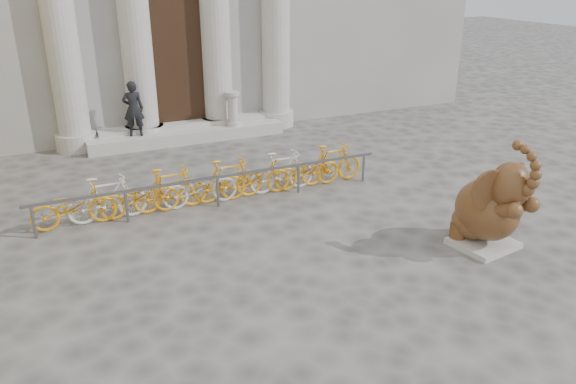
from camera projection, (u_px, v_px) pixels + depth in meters
name	position (u px, v px, depth m)	size (l,w,h in m)	color
ground	(334.00, 285.00, 9.53)	(80.00, 80.00, 0.00)	#474442
entrance_steps	(187.00, 134.00, 17.38)	(6.00, 1.20, 0.36)	#A8A59E
elephant_statue	(490.00, 208.00, 10.55)	(1.47, 1.71, 2.22)	#A8A59E
bike_rack	(213.00, 182.00, 12.67)	(8.00, 0.53, 1.00)	slate
pedestrian	(133.00, 109.00, 16.27)	(0.59, 0.39, 1.62)	black
balustrade_post	(233.00, 110.00, 17.42)	(0.44, 0.44, 1.07)	#A8A59E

